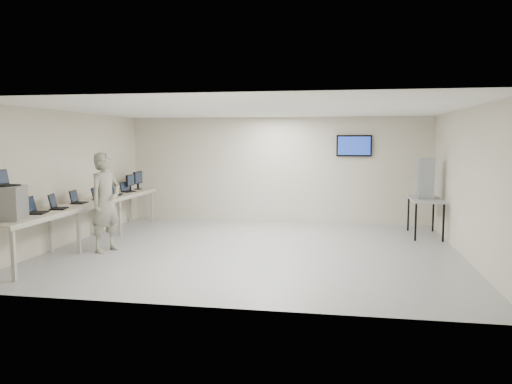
% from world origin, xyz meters
% --- Properties ---
extents(room, '(8.01, 7.01, 2.81)m').
position_xyz_m(room, '(0.03, 0.06, 1.41)').
color(room, '#A8A8A4').
rests_on(room, ground).
extents(workbench, '(0.76, 6.00, 0.90)m').
position_xyz_m(workbench, '(-3.59, 0.00, 0.83)').
color(workbench, '#BAAD9E').
rests_on(workbench, ground).
extents(equipment_box, '(0.59, 0.63, 0.55)m').
position_xyz_m(equipment_box, '(-3.65, -2.44, 1.18)').
color(equipment_box, gray).
rests_on(equipment_box, workbench).
extents(laptop_on_box, '(0.34, 0.38, 0.27)m').
position_xyz_m(laptop_on_box, '(-3.70, -2.44, 1.52)').
color(laptop_on_box, black).
rests_on(laptop_on_box, equipment_box).
extents(laptop_0, '(0.39, 0.43, 0.30)m').
position_xyz_m(laptop_0, '(-3.66, -1.71, 0.98)').
color(laptop_0, black).
rests_on(laptop_0, workbench).
extents(laptop_1, '(0.38, 0.41, 0.28)m').
position_xyz_m(laptop_1, '(-3.60, -1.14, 0.97)').
color(laptop_1, black).
rests_on(laptop_1, workbench).
extents(laptop_2, '(0.31, 0.36, 0.27)m').
position_xyz_m(laptop_2, '(-3.66, -0.28, 0.97)').
color(laptop_2, black).
rests_on(laptop_2, workbench).
extents(laptop_3, '(0.35, 0.38, 0.26)m').
position_xyz_m(laptop_3, '(-3.58, 0.40, 0.97)').
color(laptop_3, black).
rests_on(laptop_3, workbench).
extents(laptop_4, '(0.35, 0.39, 0.26)m').
position_xyz_m(laptop_4, '(-3.59, 1.31, 0.97)').
color(laptop_4, black).
rests_on(laptop_4, workbench).
extents(laptop_5, '(0.34, 0.37, 0.25)m').
position_xyz_m(laptop_5, '(-3.60, 2.00, 0.96)').
color(laptop_5, black).
rests_on(laptop_5, workbench).
extents(monitor_near, '(0.19, 0.43, 0.42)m').
position_xyz_m(monitor_near, '(-3.60, 2.20, 1.15)').
color(monitor_near, black).
rests_on(monitor_near, workbench).
extents(monitor_far, '(0.21, 0.48, 0.47)m').
position_xyz_m(monitor_far, '(-3.60, 2.68, 1.18)').
color(monitor_far, black).
rests_on(monitor_far, workbench).
extents(soldier, '(0.69, 0.83, 1.96)m').
position_xyz_m(soldier, '(-2.87, -0.61, 0.98)').
color(soldier, slate).
rests_on(soldier, ground).
extents(side_table, '(0.68, 1.45, 0.87)m').
position_xyz_m(side_table, '(3.60, 2.11, 0.80)').
color(side_table, gray).
rests_on(side_table, ground).
extents(storage_bins, '(0.35, 0.39, 0.92)m').
position_xyz_m(storage_bins, '(3.58, 2.11, 1.33)').
color(storage_bins, '#999FAB').
rests_on(storage_bins, side_table).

